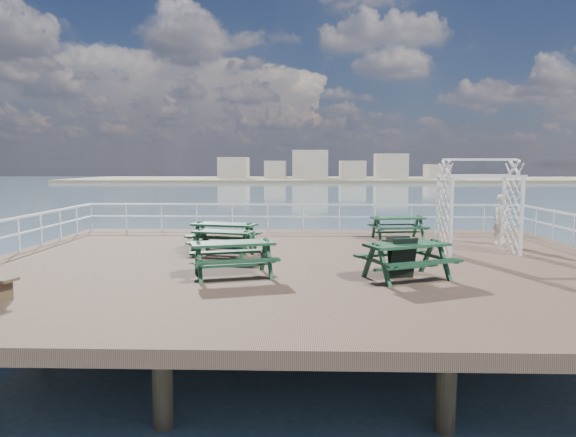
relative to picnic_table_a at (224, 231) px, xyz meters
The scene contains 11 objects.
ground 3.10m from the picnic_table_a, 34.44° to the right, with size 18.00×14.00×0.30m, color brown.
sea_backdrop 133.22m from the picnic_table_a, 83.53° to the left, with size 300.00×300.00×9.20m.
railing 2.57m from the picnic_table_a, 19.84° to the left, with size 17.77×13.76×1.10m.
picnic_table_a is the anchor object (origin of this frame).
picnic_table_b 1.01m from the picnic_table_a, 83.01° to the right, with size 2.05×1.81×0.85m.
picnic_table_c 6.46m from the picnic_table_a, 24.06° to the left, with size 2.07×1.75×0.92m.
picnic_table_d 3.86m from the picnic_table_a, 78.25° to the right, with size 2.34×2.09×0.96m.
picnic_table_e 6.27m from the picnic_table_a, 38.36° to the right, with size 2.46×2.26×0.97m.
trellis_arbor 7.84m from the picnic_table_a, ahead, with size 2.41×1.42×2.88m.
sandwich_board 6.14m from the picnic_table_a, 38.36° to the right, with size 0.70×0.60×1.00m.
person 9.25m from the picnic_table_a, ahead, with size 0.62×0.41×1.69m, color silver.
Camera 1 is at (-0.02, -14.18, 2.69)m, focal length 32.00 mm.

